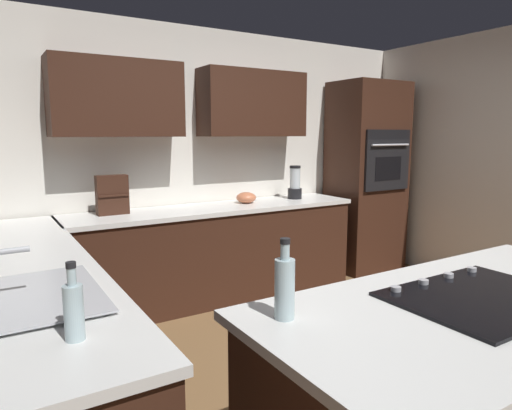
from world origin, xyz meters
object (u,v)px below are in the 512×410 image
(wall_oven, at_px, (366,177))
(oil_bottle, at_px, (285,286))
(cooktop, at_px, (482,297))
(blender, at_px, (295,184))
(dish_soap_bottle, at_px, (74,310))
(sink_unit, at_px, (39,295))
(mixing_bowl, at_px, (246,198))
(spice_rack, at_px, (112,195))

(wall_oven, bearing_deg, oil_bottle, 40.54)
(cooktop, bearing_deg, blender, -111.24)
(blender, bearing_deg, dish_soap_bottle, 41.52)
(sink_unit, height_order, dish_soap_bottle, dish_soap_bottle)
(blender, height_order, mixing_bowl, blender)
(wall_oven, distance_m, sink_unit, 4.10)
(spice_rack, bearing_deg, sink_unit, 67.50)
(sink_unit, xyz_separation_m, blender, (-2.68, -1.84, 0.13))
(cooktop, bearing_deg, mixing_bowl, -99.92)
(blender, height_order, dish_soap_bottle, blender)
(mixing_bowl, distance_m, oil_bottle, 2.86)
(cooktop, relative_size, blender, 2.16)
(sink_unit, xyz_separation_m, oil_bottle, (-0.76, 0.70, 0.11))
(oil_bottle, bearing_deg, blender, -127.06)
(spice_rack, bearing_deg, wall_oven, 178.34)
(mixing_bowl, bearing_deg, wall_oven, 178.42)
(wall_oven, distance_m, oil_bottle, 3.84)
(cooktop, bearing_deg, dish_soap_bottle, -17.60)
(wall_oven, height_order, mixing_bowl, wall_oven)
(sink_unit, relative_size, spice_rack, 2.07)
(cooktop, relative_size, dish_soap_bottle, 2.82)
(wall_oven, bearing_deg, dish_soap_bottle, 32.15)
(sink_unit, xyz_separation_m, spice_rack, (-0.78, -1.88, 0.15))
(sink_unit, bearing_deg, dish_soap_bottle, 96.95)
(oil_bottle, bearing_deg, sink_unit, -42.74)
(cooktop, bearing_deg, oil_bottle, -17.64)
(wall_oven, distance_m, blender, 1.00)
(mixing_bowl, bearing_deg, spice_rack, -1.75)
(cooktop, height_order, dish_soap_bottle, dish_soap_bottle)
(sink_unit, height_order, blender, blender)
(oil_bottle, bearing_deg, spice_rack, -90.43)
(cooktop, bearing_deg, wall_oven, -127.13)
(blender, relative_size, dish_soap_bottle, 1.30)
(sink_unit, xyz_separation_m, dish_soap_bottle, (-0.06, 0.48, 0.09))
(wall_oven, distance_m, spice_rack, 2.90)
(cooktop, xyz_separation_m, mixing_bowl, (-0.49, -2.80, 0.05))
(wall_oven, relative_size, cooktop, 2.85)
(dish_soap_bottle, bearing_deg, wall_oven, -147.85)
(mixing_bowl, height_order, spice_rack, spice_rack)
(cooktop, relative_size, oil_bottle, 2.47)
(wall_oven, xyz_separation_m, oil_bottle, (2.92, 2.50, -0.06))
(mixing_bowl, bearing_deg, blender, 180.00)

